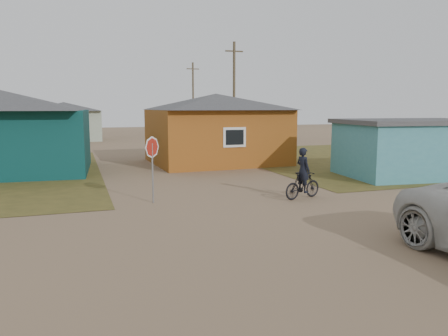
% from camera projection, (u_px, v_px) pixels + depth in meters
% --- Properties ---
extents(ground, '(120.00, 120.00, 0.00)m').
position_uv_depth(ground, '(291.00, 233.00, 11.04)').
color(ground, '#85684C').
extents(grass_ne, '(20.00, 18.00, 0.00)m').
position_uv_depth(grass_ne, '(393.00, 157.00, 27.69)').
color(grass_ne, brown).
rests_on(grass_ne, ground).
extents(house_yellow, '(7.72, 6.76, 3.90)m').
position_uv_depth(house_yellow, '(216.00, 128.00, 24.68)').
color(house_yellow, '#924D16').
rests_on(house_yellow, ground).
extents(shed_turquoise, '(6.71, 4.93, 2.60)m').
position_uv_depth(shed_turquoise, '(411.00, 148.00, 19.98)').
color(shed_turquoise, teal).
rests_on(shed_turquoise, ground).
extents(house_pale_west, '(7.04, 6.15, 3.60)m').
position_uv_depth(house_pale_west, '(64.00, 121.00, 40.75)').
color(house_pale_west, '#96A48D').
rests_on(house_pale_west, ground).
extents(house_beige_east, '(6.95, 6.05, 3.60)m').
position_uv_depth(house_beige_east, '(210.00, 118.00, 51.47)').
color(house_beige_east, gray).
rests_on(house_beige_east, ground).
extents(utility_pole_near, '(1.40, 0.20, 8.00)m').
position_uv_depth(utility_pole_near, '(234.00, 94.00, 33.16)').
color(utility_pole_near, brown).
rests_on(utility_pole_near, ground).
extents(utility_pole_far, '(1.40, 0.20, 8.00)m').
position_uv_depth(utility_pole_far, '(193.00, 98.00, 48.48)').
color(utility_pole_far, brown).
rests_on(utility_pole_far, ground).
extents(stop_sign, '(0.69, 0.30, 2.22)m').
position_uv_depth(stop_sign, '(152.00, 154.00, 14.32)').
color(stop_sign, gray).
rests_on(stop_sign, ground).
extents(cyclist, '(1.64, 0.85, 1.78)m').
position_uv_depth(cyclist, '(303.00, 180.00, 15.11)').
color(cyclist, black).
rests_on(cyclist, ground).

